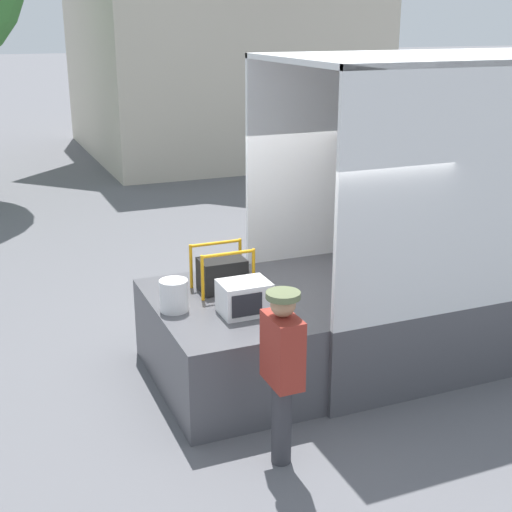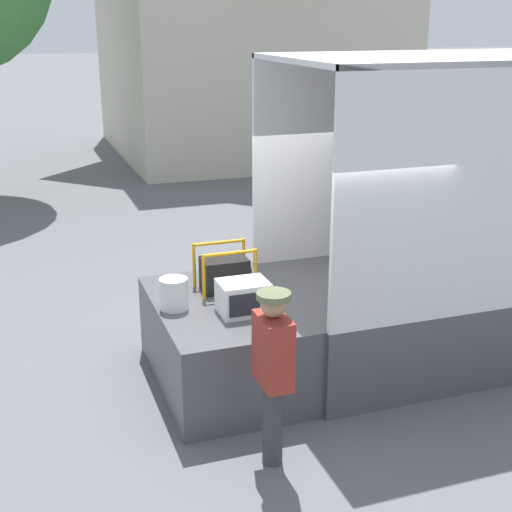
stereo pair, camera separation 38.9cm
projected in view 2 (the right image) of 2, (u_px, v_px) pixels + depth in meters
The scene contains 6 objects.
ground_plane at pixel (285, 371), 8.08m from camera, with size 160.00×160.00×0.00m, color slate.
tailgate_deck at pixel (224, 342), 7.71m from camera, with size 1.43×2.14×0.93m, color #4C4C51.
microwave at pixel (243, 297), 7.24m from camera, with size 0.50×0.40×0.34m.
portable_generator at pixel (226, 273), 7.87m from camera, with size 0.62×0.44×0.50m.
orange_bucket at pixel (174, 294), 7.35m from camera, with size 0.29×0.29×0.33m.
worker_person at pixel (273, 362), 6.11m from camera, with size 0.29×0.44×1.64m.
Camera 2 is at (-2.69, -6.74, 3.80)m, focal length 50.00 mm.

